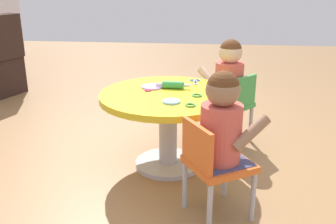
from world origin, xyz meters
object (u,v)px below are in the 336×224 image
Objects in this scene: child_chair_left at (214,164)px; craft_scissors at (195,81)px; seated_child_right at (229,74)px; rolling_pin at (173,85)px; craft_table at (168,111)px; child_chair_right at (231,104)px; seated_child_left at (222,121)px.

craft_scissors is (0.84, 0.13, 0.21)m from child_chair_left.
seated_child_right reaches higher than child_chair_left.
craft_table is at bearing 168.01° from rolling_pin.
child_chair_left is at bearing -170.98° from craft_scissors.
child_chair_left is 1.05× the size of seated_child_right.
craft_scissors reaches higher than craft_table.
craft_table is 0.62m from child_chair_right.
child_chair_right is at bearing -50.61° from rolling_pin.
rolling_pin is at bearing 25.85° from seated_child_left.
rolling_pin is (-0.36, 0.38, 0.01)m from seated_child_right.
seated_child_left is at bearing -58.42° from child_chair_left.
craft_scissors is at bearing -35.77° from rolling_pin.
craft_scissors is at bearing 11.54° from seated_child_left.
seated_child_left is (0.02, -0.03, 0.23)m from child_chair_left.
child_chair_right reaches higher than craft_scissors.
seated_child_left is 3.69× the size of craft_scissors.
child_chair_right is (0.44, -0.43, -0.08)m from craft_table.
seated_child_right is at bearing -46.31° from rolling_pin.
craft_scissors is at bearing 118.12° from child_chair_right.
child_chair_left is 1.05× the size of seated_child_left.
child_chair_right is 3.87× the size of craft_scissors.
seated_child_left reaches higher than child_chair_left.
seated_child_left is at bearing 175.73° from seated_child_right.
craft_table is at bearing 151.70° from craft_scissors.
child_chair_left is at bearing 173.91° from seated_child_right.
seated_child_right is (1.01, -0.11, 0.23)m from child_chair_left.
child_chair_right is at bearing -6.15° from seated_child_left.
child_chair_left reaches higher than craft_table.
craft_table is 0.36m from craft_scissors.
child_chair_left is at bearing 121.58° from seated_child_left.
craft_table is 1.64× the size of child_chair_right.
seated_child_left reaches higher than craft_scissors.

